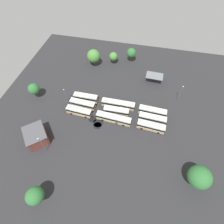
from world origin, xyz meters
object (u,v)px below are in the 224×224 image
Objects in this scene: bus_row0_slot1 at (152,118)px; lamp_post_near_entrance at (180,93)px; tree_east_edge at (113,56)px; tree_north_edge at (199,177)px; bus_row1_slot2 at (114,119)px; tree_west_edge at (94,56)px; bus_row0_slot2 at (151,126)px; lamp_post_by_building at (42,144)px; bus_row1_slot1 at (116,111)px; tree_northwest at (35,196)px; bus_row2_slot0 at (86,97)px; tree_south_edge at (131,53)px; bus_row2_slot2 at (79,111)px; tree_northeast at (34,89)px; lamp_post_mid_lot at (66,95)px; bus_row2_slot1 at (83,104)px; bus_row0_slot0 at (152,111)px; bus_row1_slot0 at (118,104)px; depot_building at (36,136)px; maintenance_shelter at (155,76)px.

lamp_post_near_entrance reaches higher than bus_row0_slot1.
tree_north_edge reaches higher than tree_east_edge.
bus_row1_slot2 is at bearing 12.49° from bus_row0_slot1.
bus_row0_slot2 is at bearing 134.26° from tree_west_edge.
lamp_post_by_building reaches higher than tree_east_edge.
tree_northwest reaches higher than bus_row1_slot1.
bus_row2_slot0 is 36.65m from tree_south_edge.
tree_west_edge is (2.88, -33.59, 3.73)m from bus_row2_slot2.
bus_row0_slot1 is 1.51× the size of tree_northeast.
lamp_post_mid_lot reaches higher than tree_east_edge.
bus_row0_slot0 is at bearing -175.10° from bus_row2_slot1.
lamp_post_near_entrance is at bearing -143.29° from lamp_post_by_building.
tree_north_edge is at bearing 97.64° from lamp_post_near_entrance.
bus_row0_slot0 is 31.54m from bus_row2_slot2.
tree_east_edge reaches higher than bus_row1_slot0.
bus_row2_slot0 is 0.99× the size of bus_row2_slot2.
tree_east_edge reaches higher than depot_building.
tree_northwest reaches higher than tree_northeast.
bus_row1_slot1 is 1.15× the size of lamp_post_by_building.
bus_row2_slot2 is (0.44, 8.11, -0.00)m from bus_row2_slot0.
bus_row1_slot1 is at bearing 27.64° from lamp_post_near_entrance.
tree_north_edge is at bearing 121.21° from bus_row0_slot0.
bus_row0_slot1 is 38.86m from lamp_post_mid_lot.
lamp_post_mid_lot is (0.84, -24.27, -0.69)m from lamp_post_by_building.
tree_northeast is (53.78, -2.38, 3.14)m from bus_row0_slot1.
lamp_post_by_building reaches higher than bus_row1_slot1.
bus_row2_slot1 is at bearing -93.12° from bus_row2_slot2.
bus_row2_slot2 is (15.34, -0.46, -0.00)m from bus_row1_slot2.
lamp_post_by_building is 1.25× the size of tree_northeast.
tree_south_edge is at bearing -111.48° from bus_row2_slot2.
bus_row2_slot0 is at bearing 97.43° from tree_west_edge.
bus_row2_slot0 is 1.16× the size of lamp_post_by_building.
tree_northeast is (22.73, -5.40, 3.14)m from bus_row2_slot2.
bus_row0_slot2 is at bearing 178.06° from bus_row1_slot2.
maintenance_shelter is 59.06m from lamp_post_by_building.
bus_row2_slot0 is 0.96× the size of bus_row2_slot1.
bus_row1_slot2 is 38.65m from tree_northeast.
bus_row2_slot0 is 28.14m from lamp_post_by_building.
bus_row0_slot0 and bus_row2_slot2 have the same top height.
bus_row1_slot0 is 31.14m from tree_east_edge.
depot_building is at bearing 70.27° from tree_east_edge.
bus_row0_slot0 is 15.11m from bus_row1_slot0.
lamp_post_near_entrance is at bearing -82.36° from tree_north_edge.
bus_row0_slot2 is at bearing 109.24° from tree_south_edge.
bus_row0_slot1 is 0.78× the size of bus_row1_slot0.
bus_row2_slot1 is at bearing -9.56° from bus_row0_slot2.
lamp_post_by_building is 16.95m from tree_northwest.
bus_row0_slot2 is 1.02× the size of bus_row2_slot2.
bus_row0_slot1 is 1.45× the size of tree_south_edge.
depot_building is at bearing -3.69° from tree_north_edge.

